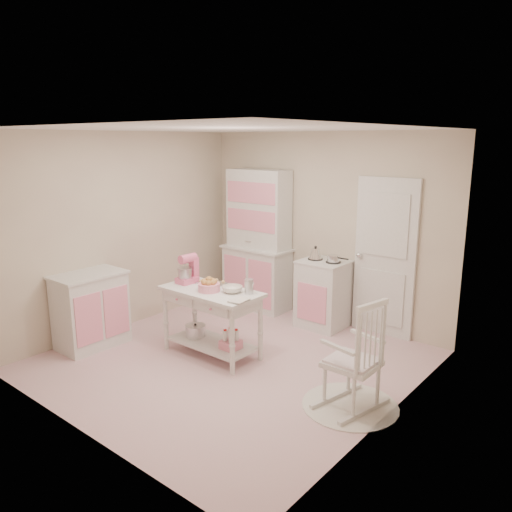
{
  "coord_description": "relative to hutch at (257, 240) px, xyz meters",
  "views": [
    {
      "loc": [
        3.6,
        -3.94,
        2.49
      ],
      "look_at": [
        -0.04,
        0.48,
        1.15
      ],
      "focal_mm": 35.0,
      "sensor_mm": 36.0,
      "label": 1
    }
  ],
  "objects": [
    {
      "name": "room_shell",
      "position": [
        0.99,
        -1.66,
        0.61
      ],
      "size": [
        3.84,
        3.84,
        2.62
      ],
      "color": "pink",
      "rests_on": "ground"
    },
    {
      "name": "door",
      "position": [
        1.94,
        0.21,
        -0.02
      ],
      "size": [
        0.82,
        0.05,
        2.04
      ],
      "primitive_type": "cube",
      "color": "white",
      "rests_on": "ground"
    },
    {
      "name": "hutch",
      "position": [
        0.0,
        0.0,
        0.0
      ],
      "size": [
        1.06,
        0.5,
        2.08
      ],
      "primitive_type": "cube",
      "color": "white",
      "rests_on": "ground"
    },
    {
      "name": "stove",
      "position": [
        1.2,
        -0.05,
        -0.58
      ],
      "size": [
        0.62,
        0.57,
        0.92
      ],
      "primitive_type": "cube",
      "color": "white",
      "rests_on": "ground"
    },
    {
      "name": "base_cabinet",
      "position": [
        -0.64,
        -2.42,
        -0.58
      ],
      "size": [
        0.54,
        0.84,
        0.92
      ],
      "primitive_type": "cube",
      "color": "white",
      "rests_on": "ground"
    },
    {
      "name": "lace_rug",
      "position": [
        2.54,
        -1.69,
        -1.03
      ],
      "size": [
        0.92,
        0.92,
        0.01
      ],
      "primitive_type": "cylinder",
      "color": "white",
      "rests_on": "ground"
    },
    {
      "name": "rocking_chair",
      "position": [
        2.54,
        -1.69,
        -0.49
      ],
      "size": [
        0.62,
        0.81,
        1.1
      ],
      "primitive_type": "cube",
      "rotation": [
        0.0,
        0.0,
        -0.22
      ],
      "color": "white",
      "rests_on": "ground"
    },
    {
      "name": "work_table",
      "position": [
        0.69,
        -1.68,
        -0.64
      ],
      "size": [
        1.2,
        0.6,
        0.8
      ],
      "primitive_type": "cube",
      "color": "white",
      "rests_on": "ground"
    },
    {
      "name": "stand_mixer",
      "position": [
        0.27,
        -1.66,
        -0.07
      ],
      "size": [
        0.22,
        0.29,
        0.34
      ],
      "primitive_type": "cube",
      "rotation": [
        0.0,
        0.0,
        -0.06
      ],
      "color": "#E5608A",
      "rests_on": "work_table"
    },
    {
      "name": "cookie_tray",
      "position": [
        0.54,
        -1.5,
        -0.23
      ],
      "size": [
        0.34,
        0.24,
        0.02
      ],
      "primitive_type": "cube",
      "color": "silver",
      "rests_on": "work_table"
    },
    {
      "name": "bread_basket",
      "position": [
        0.71,
        -1.73,
        -0.19
      ],
      "size": [
        0.25,
        0.25,
        0.09
      ],
      "primitive_type": "cylinder",
      "color": "pink",
      "rests_on": "work_table"
    },
    {
      "name": "mixing_bowl",
      "position": [
        0.95,
        -1.6,
        -0.2
      ],
      "size": [
        0.23,
        0.23,
        0.07
      ],
      "primitive_type": "imported",
      "color": "silver",
      "rests_on": "work_table"
    },
    {
      "name": "metal_pitcher",
      "position": [
        1.13,
        -1.52,
        -0.16
      ],
      "size": [
        0.1,
        0.1,
        0.17
      ],
      "primitive_type": "cylinder",
      "color": "silver",
      "rests_on": "work_table"
    },
    {
      "name": "recipe_book",
      "position": [
        1.14,
        -1.8,
        -0.23
      ],
      "size": [
        0.18,
        0.23,
        0.02
      ],
      "primitive_type": "imported",
      "rotation": [
        0.0,
        0.0,
        0.1
      ],
      "color": "silver",
      "rests_on": "work_table"
    }
  ]
}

